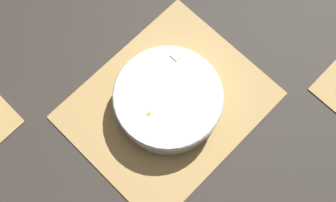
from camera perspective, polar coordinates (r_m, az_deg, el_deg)
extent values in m
plane|color=#2D2823|center=(1.09, 0.00, -0.53)|extent=(6.00, 6.00, 0.00)
cube|color=#A8844C|center=(1.09, 0.00, -0.48)|extent=(0.43, 0.36, 0.01)
cube|color=#3D2D19|center=(1.06, -6.48, -6.65)|extent=(0.01, 0.35, 0.00)
cube|color=#3D2D19|center=(1.06, -4.59, -4.86)|extent=(0.01, 0.35, 0.00)
cube|color=#3D2D19|center=(1.07, -2.73, -3.08)|extent=(0.01, 0.35, 0.00)
cube|color=#3D2D19|center=(1.08, -0.90, -1.32)|extent=(0.01, 0.35, 0.00)
cube|color=#3D2D19|center=(1.09, 0.89, 0.41)|extent=(0.01, 0.35, 0.00)
cube|color=#3D2D19|center=(1.10, 2.65, 2.10)|extent=(0.01, 0.35, 0.00)
cube|color=#3D2D19|center=(1.12, 4.36, 3.74)|extent=(0.01, 0.35, 0.00)
cube|color=#3D2D19|center=(1.13, 6.03, 5.34)|extent=(0.01, 0.35, 0.00)
cylinder|color=silver|center=(1.05, 0.00, 0.11)|extent=(0.24, 0.24, 0.06)
torus|color=silver|center=(1.03, 0.00, 0.55)|extent=(0.25, 0.25, 0.01)
cylinder|color=#F4EABC|center=(1.07, 2.09, -0.44)|extent=(0.03, 0.03, 0.01)
cylinder|color=#F4EABC|center=(1.04, -5.15, 1.46)|extent=(0.03, 0.03, 0.01)
cylinder|color=#F4EABC|center=(1.07, -2.53, 2.79)|extent=(0.03, 0.03, 0.01)
cylinder|color=#F4EABC|center=(1.09, 1.17, 3.74)|extent=(0.03, 0.03, 0.01)
cylinder|color=#F4EABC|center=(1.03, -3.35, -1.20)|extent=(0.03, 0.03, 0.01)
cylinder|color=#F4EABC|center=(1.04, 0.25, -3.68)|extent=(0.03, 0.03, 0.01)
cylinder|color=#F4EABC|center=(1.07, -0.36, 4.77)|extent=(0.03, 0.03, 0.01)
cylinder|color=#F4EABC|center=(1.06, 0.90, 1.47)|extent=(0.03, 0.03, 0.01)
cylinder|color=#F4EABC|center=(1.03, -1.43, -3.61)|extent=(0.03, 0.03, 0.01)
cylinder|color=#F4EABC|center=(1.06, 1.01, -2.45)|extent=(0.03, 0.03, 0.01)
cylinder|color=#F4EABC|center=(1.07, 4.29, 2.55)|extent=(0.02, 0.02, 0.01)
cube|color=#EFEACC|center=(1.07, 0.99, 5.41)|extent=(0.02, 0.02, 0.02)
cube|color=#EFEACC|center=(1.05, -1.53, -1.91)|extent=(0.03, 0.03, 0.03)
cube|color=#EFEACC|center=(1.06, 0.00, -0.32)|extent=(0.02, 0.02, 0.02)
cube|color=#EFEACC|center=(1.01, 0.76, -4.49)|extent=(0.02, 0.02, 0.02)
cube|color=#EFEACC|center=(1.05, 4.79, 0.93)|extent=(0.03, 0.03, 0.03)
cube|color=#EFEACC|center=(1.04, -1.69, 0.13)|extent=(0.02, 0.02, 0.02)
ellipsoid|color=orange|center=(1.06, -0.33, 2.96)|extent=(0.04, 0.02, 0.02)
ellipsoid|color=orange|center=(1.03, 4.13, -0.60)|extent=(0.03, 0.02, 0.01)
ellipsoid|color=orange|center=(1.08, -1.93, 1.28)|extent=(0.04, 0.02, 0.02)
ellipsoid|color=orange|center=(1.01, -2.23, -1.74)|extent=(0.03, 0.01, 0.01)
ellipsoid|color=orange|center=(1.05, 2.49, 2.09)|extent=(0.03, 0.01, 0.01)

